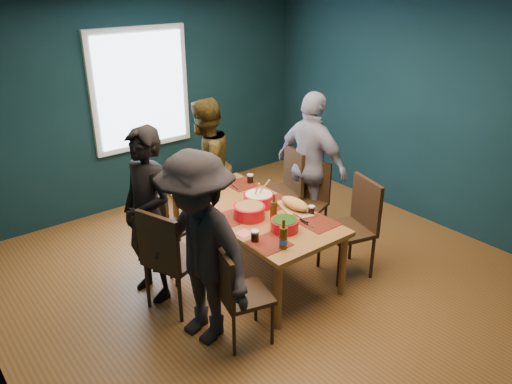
% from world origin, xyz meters
% --- Properties ---
extents(room, '(5.01, 5.01, 2.71)m').
position_xyz_m(room, '(0.00, 0.27, 1.37)').
color(room, brown).
rests_on(room, ground).
extents(dining_table, '(0.96, 1.90, 0.72)m').
position_xyz_m(dining_table, '(0.00, 0.13, 0.65)').
color(dining_table, olive).
rests_on(dining_table, floor).
extents(chair_left_far, '(0.50, 0.50, 0.92)m').
position_xyz_m(chair_left_far, '(-0.72, 0.75, 0.54)').
color(chair_left_far, '#321F10').
rests_on(chair_left_far, floor).
extents(chair_left_mid, '(0.59, 0.59, 1.03)m').
position_xyz_m(chair_left_mid, '(-1.01, 0.10, 0.60)').
color(chair_left_mid, '#321F10').
rests_on(chair_left_mid, floor).
extents(chair_left_near, '(0.50, 0.50, 0.90)m').
position_xyz_m(chair_left_near, '(-0.80, -0.64, 0.52)').
color(chair_left_near, '#321F10').
rests_on(chair_left_near, floor).
extents(chair_right_far, '(0.58, 0.58, 1.04)m').
position_xyz_m(chair_right_far, '(0.86, 0.62, 0.61)').
color(chair_right_far, '#321F10').
rests_on(chair_right_far, floor).
extents(chair_right_mid, '(0.55, 0.55, 0.95)m').
position_xyz_m(chair_right_mid, '(0.95, 0.30, 0.55)').
color(chair_right_mid, '#321F10').
rests_on(chair_right_mid, floor).
extents(chair_right_near, '(0.57, 0.57, 1.03)m').
position_xyz_m(chair_right_near, '(0.83, -0.51, 0.60)').
color(chair_right_near, '#321F10').
rests_on(chair_right_near, floor).
extents(person_far_left, '(0.50, 0.68, 1.71)m').
position_xyz_m(person_far_left, '(-1.01, 0.43, 0.86)').
color(person_far_left, black).
rests_on(person_far_left, floor).
extents(person_back, '(0.98, 0.89, 1.64)m').
position_xyz_m(person_back, '(0.15, 1.23, 0.82)').
color(person_back, black).
rests_on(person_back, floor).
extents(person_right, '(0.49, 1.04, 1.73)m').
position_xyz_m(person_right, '(1.08, 0.40, 0.87)').
color(person_right, white).
rests_on(person_right, floor).
extents(person_near_left, '(0.83, 1.20, 1.71)m').
position_xyz_m(person_near_left, '(-0.98, -0.39, 0.85)').
color(person_near_left, black).
rests_on(person_near_left, floor).
extents(bowl_salad, '(0.31, 0.31, 0.13)m').
position_xyz_m(bowl_salad, '(-0.13, 0.03, 0.79)').
color(bowl_salad, red).
rests_on(bowl_salad, dining_table).
extents(bowl_dumpling, '(0.32, 0.32, 0.30)m').
position_xyz_m(bowl_dumpling, '(0.12, 0.19, 0.79)').
color(bowl_dumpling, red).
rests_on(bowl_dumpling, dining_table).
extents(bowl_herbs, '(0.26, 0.26, 0.12)m').
position_xyz_m(bowl_herbs, '(-0.04, -0.38, 0.78)').
color(bowl_herbs, red).
rests_on(bowl_herbs, dining_table).
extents(cutting_board, '(0.35, 0.58, 0.12)m').
position_xyz_m(cutting_board, '(0.33, -0.12, 0.77)').
color(cutting_board, tan).
rests_on(cutting_board, dining_table).
extents(small_bowl, '(0.13, 0.13, 0.05)m').
position_xyz_m(small_bowl, '(-0.30, 0.76, 0.75)').
color(small_bowl, black).
rests_on(small_bowl, dining_table).
extents(beer_bottle_a, '(0.08, 0.08, 0.28)m').
position_xyz_m(beer_bottle_a, '(-0.26, -0.62, 0.82)').
color(beer_bottle_a, '#492E0D').
rests_on(beer_bottle_a, dining_table).
extents(beer_bottle_b, '(0.07, 0.07, 0.28)m').
position_xyz_m(beer_bottle_b, '(0.02, -0.16, 0.83)').
color(beer_bottle_b, '#492E0D').
rests_on(beer_bottle_b, dining_table).
extents(cola_glass_a, '(0.08, 0.08, 0.11)m').
position_xyz_m(cola_glass_a, '(-0.38, -0.37, 0.78)').
color(cola_glass_a, black).
rests_on(cola_glass_a, dining_table).
extents(cola_glass_b, '(0.07, 0.07, 0.09)m').
position_xyz_m(cola_glass_b, '(0.40, -0.30, 0.77)').
color(cola_glass_b, black).
rests_on(cola_glass_b, dining_table).
extents(cola_glass_c, '(0.07, 0.07, 0.10)m').
position_xyz_m(cola_glass_c, '(0.42, 0.72, 0.77)').
color(cola_glass_c, black).
rests_on(cola_glass_c, dining_table).
extents(cola_glass_d, '(0.08, 0.08, 0.11)m').
position_xyz_m(cola_glass_d, '(-0.42, 0.23, 0.78)').
color(cola_glass_d, black).
rests_on(cola_glass_d, dining_table).
extents(napkin_a, '(0.20, 0.20, 0.00)m').
position_xyz_m(napkin_a, '(0.35, 0.19, 0.72)').
color(napkin_a, '#E46068').
rests_on(napkin_a, dining_table).
extents(napkin_b, '(0.14, 0.14, 0.00)m').
position_xyz_m(napkin_b, '(-0.37, -0.20, 0.72)').
color(napkin_b, '#E46068').
rests_on(napkin_b, dining_table).
extents(napkin_c, '(0.17, 0.17, 0.00)m').
position_xyz_m(napkin_c, '(0.34, -0.52, 0.72)').
color(napkin_c, '#E46068').
rests_on(napkin_c, dining_table).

